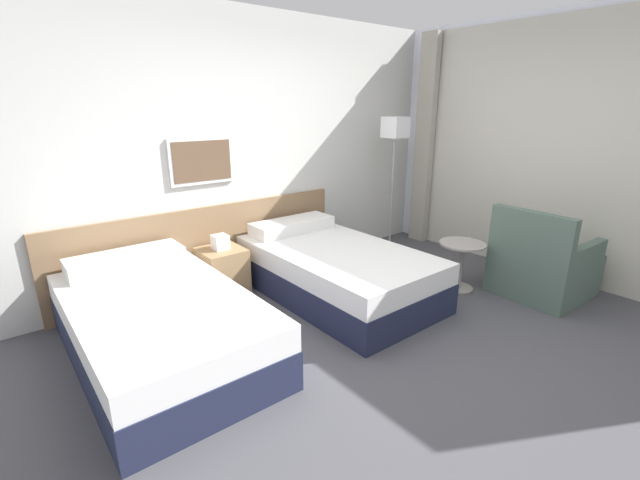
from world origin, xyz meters
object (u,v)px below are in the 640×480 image
object	(u,v)px
bed_near_window	(336,270)
floor_lamp	(395,139)
armchair	(542,267)
side_table	(461,257)
bed_near_door	(160,324)
nightstand	(222,270)

from	to	relation	value
bed_near_window	floor_lamp	xyz separation A→B (m)	(1.38, 0.54, 1.15)
floor_lamp	armchair	bearing A→B (deg)	-83.66
side_table	bed_near_door	bearing A→B (deg)	166.05
floor_lamp	armchair	size ratio (longest dim) A/B	1.87
side_table	armchair	world-z (taller)	armchair
floor_lamp	side_table	bearing A→B (deg)	-104.23
nightstand	floor_lamp	bearing A→B (deg)	-4.27
bed_near_window	armchair	world-z (taller)	armchair
bed_near_window	nightstand	world-z (taller)	bed_near_window
bed_near_door	bed_near_window	world-z (taller)	same
bed_near_window	nightstand	distance (m)	1.11
armchair	bed_near_window	bearing A→B (deg)	53.43
side_table	armchair	xyz separation A→B (m)	(0.51, -0.57, -0.07)
nightstand	bed_near_window	bearing A→B (deg)	-39.62
bed_near_door	side_table	xyz separation A→B (m)	(2.77, -0.69, 0.09)
nightstand	armchair	world-z (taller)	armchair
armchair	bed_near_door	bearing A→B (deg)	71.11
nightstand	armchair	xyz separation A→B (m)	(2.43, -1.97, 0.03)
nightstand	floor_lamp	xyz separation A→B (m)	(2.23, -0.17, 1.16)
bed_near_door	floor_lamp	world-z (taller)	floor_lamp
nightstand	side_table	size ratio (longest dim) A/B	1.24
nightstand	side_table	xyz separation A→B (m)	(1.92, -1.40, 0.10)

